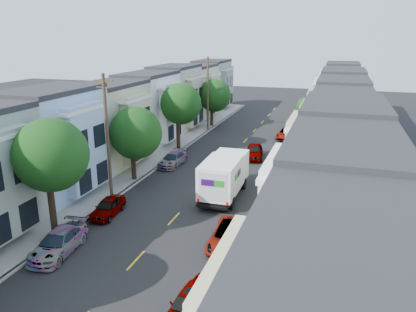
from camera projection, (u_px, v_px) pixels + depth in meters
ground at (174, 219)px, 29.60m from camera, size 160.00×160.00×0.00m
road_slab at (227, 161)px, 43.30m from camera, size 12.00×70.00×0.02m
curb_left at (175, 155)px, 45.03m from camera, size 0.30×70.00×0.15m
curb_right at (284, 165)px, 41.53m from camera, size 0.30×70.00×0.15m
sidewalk_left at (164, 154)px, 45.41m from camera, size 2.60×70.00×0.15m
sidewalk_right at (297, 167)px, 41.15m from camera, size 2.60×70.00×0.15m
centerline at (227, 161)px, 43.30m from camera, size 0.12×70.00×0.01m
townhouse_row_left at (133, 152)px, 46.53m from camera, size 5.00×70.00×8.50m
townhouse_row_right at (336, 171)px, 40.07m from camera, size 5.00×70.00×8.50m
tree_b at (50, 155)px, 25.44m from camera, size 4.70×4.70×8.02m
tree_c at (135, 133)px, 36.07m from camera, size 4.70×4.70×6.88m
tree_d at (180, 104)px, 45.97m from camera, size 4.70×4.70×7.75m
tree_e at (214, 95)px, 58.30m from camera, size 4.70×4.70×6.91m
tree_far_r at (306, 108)px, 52.71m from camera, size 2.78×2.78×5.18m
utility_pole_near at (108, 138)px, 31.78m from camera, size 1.60×0.26×10.00m
utility_pole_far at (208, 94)px, 55.52m from camera, size 1.60×0.26×10.00m
fedex_truck at (224, 175)px, 33.22m from camera, size 2.73×7.08×3.40m
lead_sedan at (254, 152)px, 43.93m from camera, size 2.49×4.93×1.53m
parked_left_b at (59, 243)px, 24.80m from camera, size 2.37×4.79×1.39m
parked_left_c at (108, 207)px, 30.01m from camera, size 1.86×4.09×1.29m
parked_left_d at (173, 159)px, 41.54m from camera, size 2.01×4.43×1.31m
parked_right_a at (191, 305)px, 19.04m from camera, size 2.16×4.69×1.47m
parked_right_b at (230, 236)px, 25.58m from camera, size 2.52×5.08×1.39m
parked_right_c at (275, 156)px, 42.71m from camera, size 1.80×4.11×1.30m
parked_right_d at (287, 134)px, 52.34m from camera, size 2.68×5.06×1.36m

